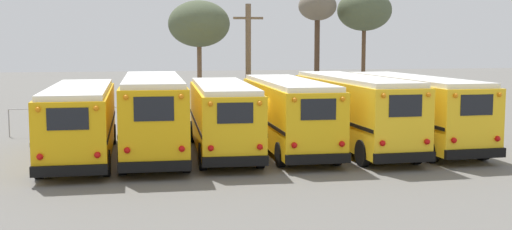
{
  "coord_description": "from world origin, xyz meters",
  "views": [
    {
      "loc": [
        -5.37,
        -26.48,
        4.77
      ],
      "look_at": [
        0.0,
        0.55,
        1.62
      ],
      "focal_mm": 45.0,
      "sensor_mm": 36.0,
      "label": 1
    }
  ],
  "objects": [
    {
      "name": "school_bus_4",
      "position": [
        4.41,
        0.49,
        1.78
      ],
      "size": [
        2.67,
        10.65,
        3.26
      ],
      "color": "yellow",
      "rests_on": "ground"
    },
    {
      "name": "school_bus_3",
      "position": [
        1.47,
        0.7,
        1.69
      ],
      "size": [
        2.7,
        10.1,
        3.12
      ],
      "color": "yellow",
      "rests_on": "ground"
    },
    {
      "name": "utility_pole",
      "position": [
        1.69,
        11.45,
        3.63
      ],
      "size": [
        1.8,
        0.33,
        7.03
      ],
      "color": "brown",
      "rests_on": "ground"
    },
    {
      "name": "school_bus_1",
      "position": [
        -4.41,
        0.5,
        1.81
      ],
      "size": [
        2.83,
        10.36,
        3.34
      ],
      "color": "#EAAA0F",
      "rests_on": "ground"
    },
    {
      "name": "bare_tree_2",
      "position": [
        8.28,
        19.18,
        7.14
      ],
      "size": [
        2.79,
        2.79,
        8.42
      ],
      "color": "#473323",
      "rests_on": "ground"
    },
    {
      "name": "school_bus_0",
      "position": [
        -7.35,
        0.3,
        1.63
      ],
      "size": [
        2.64,
        10.08,
        2.99
      ],
      "color": "#EAAA0F",
      "rests_on": "ground"
    },
    {
      "name": "school_bus_5",
      "position": [
        7.35,
        0.8,
        1.74
      ],
      "size": [
        2.88,
        10.78,
        3.19
      ],
      "color": "yellow",
      "rests_on": "ground"
    },
    {
      "name": "fence_line",
      "position": [
        0.0,
        7.34,
        0.99
      ],
      "size": [
        22.75,
        0.06,
        1.42
      ],
      "color": "#939399",
      "rests_on": "ground"
    },
    {
      "name": "ground_plane",
      "position": [
        0.0,
        0.0,
        0.0
      ],
      "size": [
        160.0,
        160.0,
        0.0
      ],
      "primitive_type": "plane",
      "color": "#66635E"
    },
    {
      "name": "bare_tree_1",
      "position": [
        -0.99,
        13.81,
        5.87
      ],
      "size": [
        3.86,
        3.86,
        7.34
      ],
      "color": "brown",
      "rests_on": "ground"
    },
    {
      "name": "bare_tree_0",
      "position": [
        12.08,
        19.63,
        7.08
      ],
      "size": [
        4.08,
        4.08,
        8.66
      ],
      "color": "brown",
      "rests_on": "ground"
    },
    {
      "name": "school_bus_2",
      "position": [
        -1.47,
        0.39,
        1.66
      ],
      "size": [
        2.85,
        9.59,
        3.03
      ],
      "color": "yellow",
      "rests_on": "ground"
    }
  ]
}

